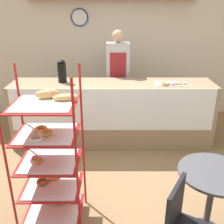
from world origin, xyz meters
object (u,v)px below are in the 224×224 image
object	(u,v)px
pastry_rack	(50,160)
person_worker	(117,77)
coffee_carafe	(61,72)
cafe_table	(211,188)
donut_tray_counter	(174,83)

from	to	relation	value
pastry_rack	person_worker	xyz separation A→B (m)	(0.69, 2.21, 0.24)
person_worker	coffee_carafe	xyz separation A→B (m)	(-0.85, -0.50, 0.22)
cafe_table	coffee_carafe	size ratio (longest dim) A/B	2.15
pastry_rack	person_worker	bearing A→B (deg)	72.54
pastry_rack	cafe_table	xyz separation A→B (m)	(1.51, -0.21, -0.17)
cafe_table	pastry_rack	bearing A→B (deg)	172.12
pastry_rack	person_worker	world-z (taller)	person_worker
person_worker	cafe_table	distance (m)	2.58
cafe_table	coffee_carafe	xyz separation A→B (m)	(-1.67, 1.92, 0.63)
person_worker	donut_tray_counter	size ratio (longest dim) A/B	3.82
person_worker	cafe_table	world-z (taller)	person_worker
person_worker	cafe_table	xyz separation A→B (m)	(0.82, -2.42, -0.41)
cafe_table	donut_tray_counter	world-z (taller)	donut_tray_counter
person_worker	coffee_carafe	world-z (taller)	person_worker
person_worker	coffee_carafe	size ratio (longest dim) A/B	5.11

